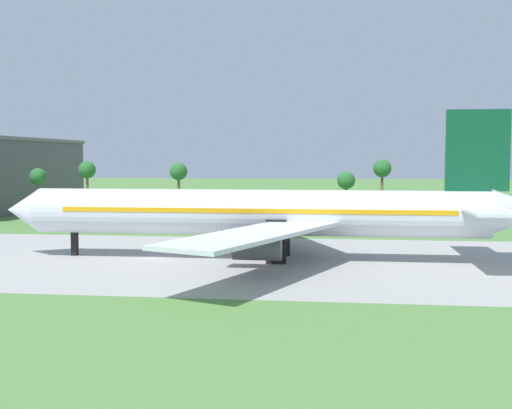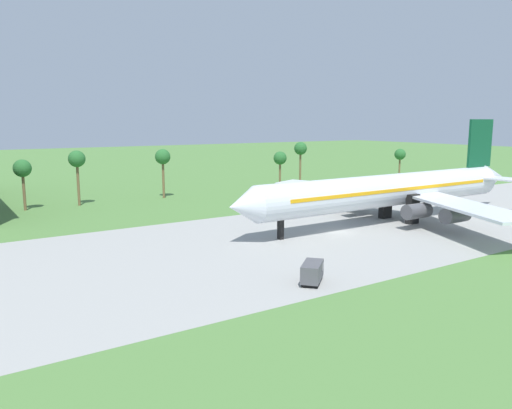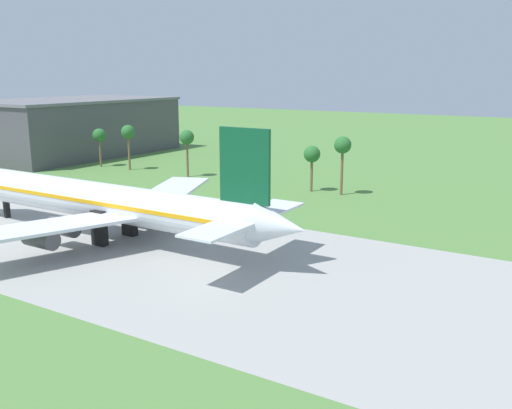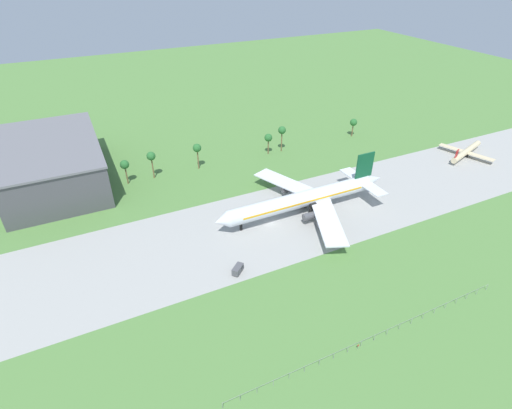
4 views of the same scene
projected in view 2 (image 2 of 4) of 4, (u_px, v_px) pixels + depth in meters
ground_plane at (338, 232)px, 82.20m from camera, size 600.00×600.00×0.00m
taxiway_strip at (338, 232)px, 82.20m from camera, size 320.00×44.00×0.02m
jet_airliner at (395, 190)px, 89.96m from camera, size 68.44×56.49×18.47m
baggage_tug at (312, 272)px, 56.16m from camera, size 4.54×4.33×2.36m
palm_tree_row at (228, 158)px, 127.05m from camera, size 116.42×3.60×12.40m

